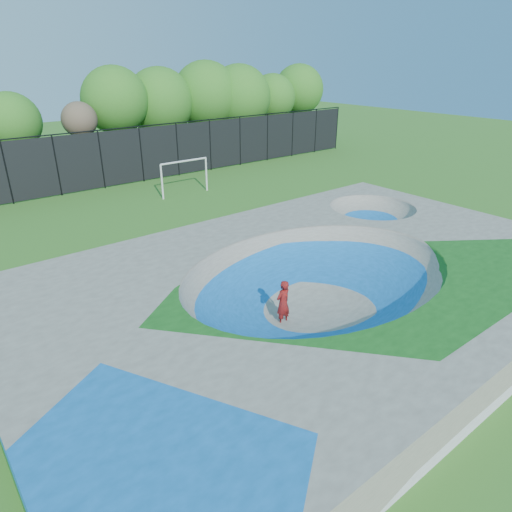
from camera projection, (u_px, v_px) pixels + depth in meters
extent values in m
plane|color=#2C621B|center=(317.00, 303.00, 17.39)|extent=(120.00, 120.00, 0.00)
cube|color=gray|center=(318.00, 286.00, 17.09)|extent=(22.00, 14.00, 1.50)
imported|color=red|center=(283.00, 303.00, 15.71)|extent=(0.66, 0.48, 1.69)
cube|color=black|center=(282.00, 323.00, 16.04)|extent=(0.80, 0.33, 0.05)
cylinder|color=silver|center=(162.00, 182.00, 29.49)|extent=(0.12, 0.12, 2.27)
cylinder|color=silver|center=(206.00, 174.00, 31.42)|extent=(0.12, 0.12, 2.27)
cylinder|color=silver|center=(184.00, 161.00, 30.00)|extent=(3.40, 0.12, 0.12)
cylinder|color=black|center=(7.00, 173.00, 28.19)|extent=(0.09, 0.09, 4.00)
cylinder|color=black|center=(57.00, 166.00, 29.90)|extent=(0.09, 0.09, 4.00)
cylinder|color=black|center=(101.00, 160.00, 31.61)|extent=(0.09, 0.09, 4.00)
cylinder|color=black|center=(141.00, 155.00, 33.32)|extent=(0.09, 0.09, 4.00)
cylinder|color=black|center=(177.00, 150.00, 35.03)|extent=(0.09, 0.09, 4.00)
cylinder|color=black|center=(210.00, 145.00, 36.74)|extent=(0.09, 0.09, 4.00)
cylinder|color=black|center=(240.00, 141.00, 38.44)|extent=(0.09, 0.09, 4.00)
cylinder|color=black|center=(267.00, 138.00, 40.15)|extent=(0.09, 0.09, 4.00)
cylinder|color=black|center=(292.00, 134.00, 41.86)|extent=(0.09, 0.09, 4.00)
cylinder|color=black|center=(315.00, 131.00, 43.57)|extent=(0.09, 0.09, 4.00)
cylinder|color=black|center=(337.00, 128.00, 45.28)|extent=(0.09, 0.09, 4.00)
cube|color=black|center=(101.00, 160.00, 31.61)|extent=(48.00, 0.03, 3.80)
cylinder|color=black|center=(97.00, 130.00, 30.80)|extent=(48.00, 0.08, 0.08)
cylinder|color=#442E22|center=(20.00, 164.00, 32.96)|extent=(0.44, 0.44, 2.90)
sphere|color=#29691B|center=(11.00, 122.00, 31.76)|extent=(4.04, 4.04, 4.04)
cylinder|color=#442E22|center=(85.00, 156.00, 34.90)|extent=(0.44, 0.44, 3.18)
sphere|color=brown|center=(79.00, 120.00, 33.82)|extent=(2.60, 2.60, 2.60)
cylinder|color=#442E22|center=(121.00, 147.00, 37.82)|extent=(0.44, 0.44, 3.39)
sphere|color=#29691B|center=(115.00, 100.00, 36.33)|extent=(5.28, 5.28, 5.28)
cylinder|color=#442E22|center=(163.00, 144.00, 40.63)|extent=(0.44, 0.44, 2.85)
sphere|color=#29691B|center=(160.00, 102.00, 39.18)|extent=(5.72, 5.72, 5.72)
cylinder|color=#442E22|center=(208.00, 138.00, 42.87)|extent=(0.44, 0.44, 3.09)
sphere|color=#29691B|center=(206.00, 95.00, 41.34)|extent=(5.98, 5.98, 5.98)
cylinder|color=#442E22|center=(240.00, 137.00, 43.98)|extent=(0.44, 0.44, 2.86)
sphere|color=#29691B|center=(239.00, 97.00, 42.51)|extent=(5.89, 5.89, 5.89)
cylinder|color=#442E22|center=(272.00, 131.00, 46.39)|extent=(0.44, 0.44, 3.12)
sphere|color=#29691B|center=(272.00, 97.00, 45.07)|extent=(4.53, 4.53, 4.53)
cylinder|color=#442E22|center=(297.00, 126.00, 48.78)|extent=(0.44, 0.44, 3.47)
sphere|color=#29691B|center=(299.00, 90.00, 47.31)|extent=(5.08, 5.08, 5.08)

